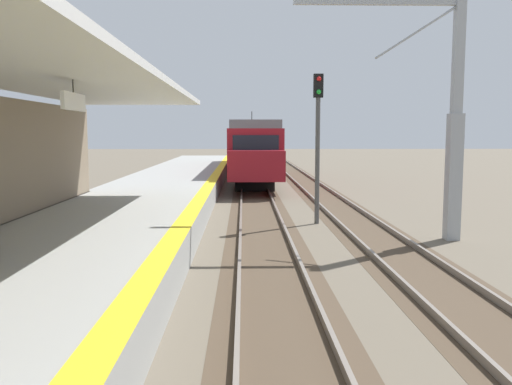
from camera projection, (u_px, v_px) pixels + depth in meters
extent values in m
cube|color=#999993|center=(113.00, 228.00, 15.62)|extent=(5.00, 80.00, 0.90)
cube|color=yellow|center=(191.00, 212.00, 15.62)|extent=(0.50, 80.00, 0.01)
cube|color=silver|center=(11.00, 63.00, 8.98)|extent=(4.40, 24.00, 0.16)
cube|color=white|center=(74.00, 102.00, 11.04)|extent=(0.08, 1.40, 0.36)
cylinder|color=#333333|center=(73.00, 86.00, 11.00)|extent=(0.03, 0.03, 0.27)
cube|color=#4C3D2D|center=(261.00, 220.00, 19.74)|extent=(2.34, 120.00, 0.01)
cube|color=slate|center=(241.00, 218.00, 19.72)|extent=(0.08, 120.00, 0.15)
cube|color=slate|center=(280.00, 218.00, 19.75)|extent=(0.08, 120.00, 0.15)
cube|color=#4C3D2D|center=(353.00, 220.00, 19.82)|extent=(2.34, 120.00, 0.01)
cube|color=slate|center=(333.00, 218.00, 19.79)|extent=(0.08, 120.00, 0.15)
cube|color=slate|center=(372.00, 218.00, 19.83)|extent=(0.08, 120.00, 0.15)
cube|color=maroon|center=(253.00, 150.00, 36.05)|extent=(2.90, 18.00, 2.70)
cube|color=slate|center=(253.00, 126.00, 35.87)|extent=(2.67, 18.00, 0.44)
cube|color=black|center=(256.00, 147.00, 27.04)|extent=(2.32, 0.06, 1.21)
cube|color=maroon|center=(256.00, 166.00, 26.36)|extent=(2.78, 1.60, 1.49)
cube|color=black|center=(274.00, 144.00, 36.04)|extent=(0.04, 15.84, 0.86)
cylinder|color=#333333|center=(252.00, 118.00, 39.38)|extent=(0.06, 0.06, 0.90)
cube|color=black|center=(254.00, 183.00, 30.42)|extent=(2.17, 2.20, 0.72)
cube|color=black|center=(251.00, 169.00, 42.05)|extent=(2.17, 2.20, 0.72)
cylinder|color=#4C4C4C|center=(317.00, 161.00, 18.79)|extent=(0.16, 0.16, 4.40)
cube|color=black|center=(318.00, 86.00, 18.51)|extent=(0.32, 0.24, 0.80)
sphere|color=red|center=(319.00, 79.00, 18.34)|extent=(0.16, 0.16, 0.16)
sphere|color=green|center=(319.00, 92.00, 18.39)|extent=(0.16, 0.16, 0.16)
cube|color=#9EA3A8|center=(453.00, 177.00, 15.97)|extent=(0.40, 0.40, 3.75)
cube|color=#9EA3A8|center=(459.00, 48.00, 15.56)|extent=(0.28, 0.28, 3.75)
cube|color=#9EA3A8|center=(377.00, 2.00, 15.36)|extent=(4.80, 0.16, 0.16)
cylinder|color=#9EA3A8|center=(418.00, 31.00, 15.48)|extent=(2.47, 0.07, 1.60)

